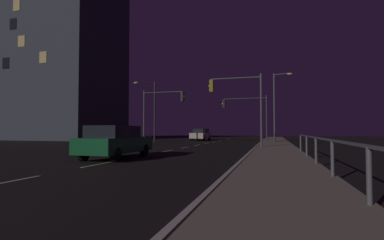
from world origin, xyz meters
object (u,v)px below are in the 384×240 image
object	(u,v)px
car	(116,142)
building_distant	(65,53)
traffic_light_far_left	(238,96)
street_lamp_far_end	(151,105)
traffic_light_mid_right	(161,105)
car_oncoming	(201,134)
traffic_light_far_center	(246,109)
street_lamp_mid_block	(277,100)

from	to	relation	value
car	building_distant	bearing A→B (deg)	132.57
traffic_light_far_left	street_lamp_far_end	world-z (taller)	street_lamp_far_end
traffic_light_mid_right	building_distant	world-z (taller)	building_distant
car_oncoming	traffic_light_far_left	distance (m)	17.28
traffic_light_far_center	traffic_light_far_left	size ratio (longest dim) A/B	0.94
street_lamp_mid_block	traffic_light_far_center	bearing A→B (deg)	173.40
traffic_light_far_left	street_lamp_far_end	distance (m)	14.21
traffic_light_far_left	building_distant	distance (m)	33.58
traffic_light_far_center	traffic_light_mid_right	size ratio (longest dim) A/B	0.94
traffic_light_far_center	building_distant	size ratio (longest dim) A/B	0.19
car_oncoming	street_lamp_mid_block	xyz separation A→B (m)	(9.70, -4.87, 3.79)
traffic_light_far_left	building_distant	size ratio (longest dim) A/B	0.21
building_distant	street_lamp_mid_block	bearing A→B (deg)	-9.15
street_lamp_far_end	traffic_light_far_left	bearing A→B (deg)	-39.34
traffic_light_far_left	traffic_light_far_center	bearing A→B (deg)	91.96
traffic_light_far_left	street_lamp_mid_block	bearing A→B (deg)	74.28
traffic_light_mid_right	traffic_light_far_left	xyz separation A→B (m)	(8.32, -5.44, 0.11)
car	street_lamp_mid_block	distance (m)	22.29
car	traffic_light_far_left	distance (m)	11.33
traffic_light_mid_right	street_lamp_mid_block	size ratio (longest dim) A/B	0.73
car_oncoming	street_lamp_mid_block	world-z (taller)	street_lamp_mid_block
traffic_light_far_center	building_distant	xyz separation A→B (m)	(-27.80, 4.63, 9.41)
building_distant	traffic_light_far_left	bearing A→B (deg)	-29.23
car_oncoming	traffic_light_mid_right	xyz separation A→B (m)	(-1.64, -10.18, 3.05)
car_oncoming	traffic_light_far_center	distance (m)	8.27
traffic_light_far_center	building_distant	distance (m)	29.72
car_oncoming	building_distant	size ratio (longest dim) A/B	0.17
traffic_light_mid_right	traffic_light_far_left	world-z (taller)	traffic_light_far_left
traffic_light_far_center	traffic_light_far_left	distance (m)	11.15
traffic_light_far_center	street_lamp_far_end	xyz separation A→B (m)	(-10.61, -2.13, 0.50)
traffic_light_far_center	street_lamp_far_end	distance (m)	10.83
car	traffic_light_far_center	bearing A→B (deg)	78.43
car_oncoming	traffic_light_mid_right	size ratio (longest dim) A/B	0.81
car	traffic_light_far_left	xyz separation A→B (m)	(4.67, 9.83, 3.16)
traffic_light_mid_right	traffic_light_far_left	distance (m)	9.94
traffic_light_far_left	street_lamp_mid_block	distance (m)	11.18
car	street_lamp_mid_block	bearing A→B (deg)	69.48
street_lamp_mid_block	building_distant	distance (m)	32.76
car_oncoming	street_lamp_far_end	bearing A→B (deg)	-123.12
car	car_oncoming	xyz separation A→B (m)	(-2.00, 25.44, 0.00)
street_lamp_far_end	building_distant	distance (m)	20.51
car_oncoming	traffic_light_far_center	world-z (taller)	traffic_light_far_center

